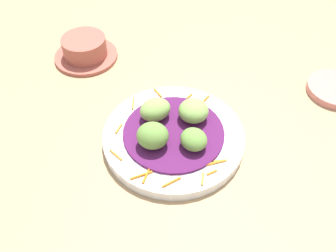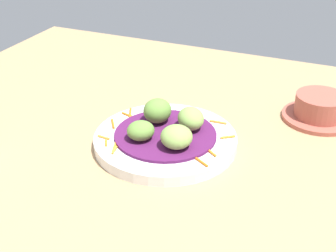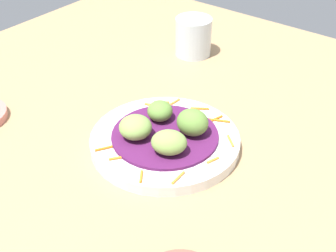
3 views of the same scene
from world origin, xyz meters
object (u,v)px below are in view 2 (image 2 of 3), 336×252
(terracotta_bowl, at_px, (320,109))
(guac_scoop_center, at_px, (139,130))
(guac_scoop_left, at_px, (155,110))
(guac_scoop_right, at_px, (176,137))
(main_plate, at_px, (165,140))
(guac_scoop_back, at_px, (191,118))

(terracotta_bowl, bearing_deg, guac_scoop_center, 131.98)
(guac_scoop_left, bearing_deg, terracotta_bowl, -57.27)
(guac_scoop_left, bearing_deg, guac_scoop_center, -179.27)
(guac_scoop_right, bearing_deg, guac_scoop_center, 90.73)
(guac_scoop_center, xyz_separation_m, terracotta_bowl, (0.24, -0.27, -0.02))
(main_plate, bearing_deg, guac_scoop_left, 45.73)
(guac_scoop_right, distance_m, terracotta_bowl, 0.31)
(guac_scoop_center, relative_size, guac_scoop_back, 0.83)
(guac_scoop_left, distance_m, terracotta_bowl, 0.32)
(guac_scoop_center, height_order, terracotta_bowl, guac_scoop_center)
(main_plate, bearing_deg, terracotta_bowl, -48.60)
(main_plate, xyz_separation_m, guac_scoop_left, (0.03, 0.03, 0.04))
(main_plate, distance_m, guac_scoop_back, 0.06)
(guac_scoop_center, bearing_deg, guac_scoop_right, -89.27)
(guac_scoop_center, bearing_deg, terracotta_bowl, -48.02)
(main_plate, relative_size, guac_scoop_left, 4.64)
(guac_scoop_left, xyz_separation_m, guac_scoop_back, (0.00, -0.07, -0.00))
(main_plate, xyz_separation_m, guac_scoop_center, (-0.03, 0.03, 0.03))
(guac_scoop_left, bearing_deg, main_plate, -134.27)
(terracotta_bowl, bearing_deg, main_plate, 131.40)
(guac_scoop_left, xyz_separation_m, guac_scoop_center, (-0.07, -0.00, -0.01))
(guac_scoop_back, bearing_deg, main_plate, 135.73)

